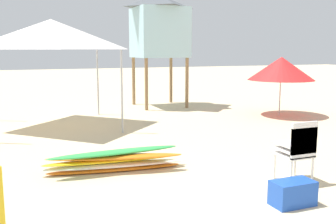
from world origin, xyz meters
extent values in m
cube|color=white|center=(2.47, 1.46, 0.44)|extent=(0.48, 0.48, 0.04)
cube|color=white|center=(2.47, 1.24, 0.64)|extent=(0.48, 0.04, 0.40)
cube|color=white|center=(2.47, 1.46, 0.53)|extent=(0.48, 0.48, 0.04)
cube|color=white|center=(2.47, 1.24, 0.73)|extent=(0.48, 0.04, 0.40)
cube|color=white|center=(2.47, 1.46, 0.62)|extent=(0.48, 0.48, 0.04)
cube|color=white|center=(2.47, 1.24, 0.82)|extent=(0.48, 0.04, 0.40)
cylinder|color=white|center=(2.68, 1.67, 0.21)|extent=(0.04, 0.04, 0.42)
cylinder|color=white|center=(2.26, 1.67, 0.21)|extent=(0.04, 0.04, 0.42)
cylinder|color=white|center=(2.68, 1.25, 0.21)|extent=(0.04, 0.04, 0.42)
cylinder|color=white|center=(2.26, 1.25, 0.21)|extent=(0.04, 0.04, 0.42)
ellipsoid|color=orange|center=(-0.11, 3.04, 0.04)|extent=(2.38, 0.54, 0.08)
ellipsoid|color=white|center=(-0.12, 3.02, 0.12)|extent=(2.54, 0.61, 0.08)
ellipsoid|color=yellow|center=(-0.10, 3.06, 0.20)|extent=(2.52, 0.42, 0.08)
ellipsoid|color=orange|center=(-0.13, 2.96, 0.28)|extent=(2.37, 0.85, 0.08)
ellipsoid|color=green|center=(-0.12, 2.97, 0.36)|extent=(2.33, 0.32, 0.08)
cylinder|color=#B2B2B7|center=(0.85, 6.09, 1.07)|extent=(0.05, 0.05, 2.13)
cylinder|color=#B2B2B7|center=(0.85, 9.13, 1.07)|extent=(0.05, 0.05, 2.13)
pyramid|color=silver|center=(-0.67, 7.61, 2.53)|extent=(3.04, 3.04, 0.80)
cylinder|color=olive|center=(2.62, 9.43, 0.92)|extent=(0.12, 0.12, 1.83)
cylinder|color=olive|center=(4.18, 9.43, 0.92)|extent=(0.12, 0.12, 1.83)
cylinder|color=olive|center=(2.62, 10.99, 0.92)|extent=(0.12, 0.12, 1.83)
cylinder|color=olive|center=(4.18, 10.99, 0.92)|extent=(0.12, 0.12, 1.83)
cube|color=#A8D5E3|center=(3.40, 10.21, 2.73)|extent=(1.80, 1.80, 1.80)
pyramid|color=#4C5156|center=(3.40, 10.21, 3.86)|extent=(1.98, 1.98, 0.45)
cylinder|color=beige|center=(6.31, 6.83, 0.95)|extent=(0.04, 0.04, 1.90)
cone|color=red|center=(6.31, 6.83, 1.52)|extent=(2.12, 2.12, 0.74)
cube|color=blue|center=(1.80, 0.65, 0.17)|extent=(0.59, 0.33, 0.35)
camera|label=1|loc=(-1.67, -3.45, 2.13)|focal=41.46mm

